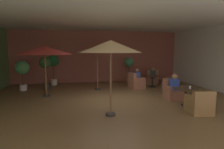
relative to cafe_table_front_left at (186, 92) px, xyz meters
The scene contains 21 objects.
ground_plane 2.94m from the cafe_table_front_left, 150.00° to the left, with size 11.36×10.21×0.02m, color brown.
wall_back_brick 7.07m from the cafe_table_front_left, 111.00° to the left, with size 11.36×0.08×3.42m, color #975143.
ceiling_slab 4.10m from the cafe_table_front_left, 150.00° to the left, with size 11.36×10.21×0.06m, color silver.
cafe_table_front_left is the anchor object (origin of this frame).
armchair_front_left_north 1.03m from the cafe_table_front_left, 96.32° to the right, with size 0.79×0.83×0.83m.
armchair_front_left_east 1.03m from the cafe_table_front_left, 86.54° to the left, with size 0.76×0.80×0.83m.
cafe_table_front_right 3.89m from the cafe_table_front_left, 85.30° to the left, with size 0.65×0.65×0.67m.
armchair_front_right_north 4.93m from the cafe_table_front_left, 80.89° to the left, with size 0.95×0.97×0.87m.
armchair_front_right_east 3.76m from the cafe_table_front_left, 101.45° to the left, with size 0.90×0.85×0.90m.
armchair_front_right_south 3.32m from the cafe_table_front_left, 70.78° to the left, with size 1.00×1.00×0.87m.
patio_umbrella_tall_red 5.00m from the cafe_table_front_left, 128.42° to the left, with size 2.21×2.21×2.35m.
patio_umbrella_center_beige 6.27m from the cafe_table_front_left, 154.25° to the left, with size 2.46×2.46×2.33m.
patio_umbrella_near_wall 3.55m from the cafe_table_front_left, 169.84° to the right, with size 1.96×1.96×2.45m.
potted_tree_left_corner 7.38m from the cafe_table_front_left, 141.01° to the left, with size 0.66×0.66×1.80m.
potted_tree_mid_left 7.89m from the cafe_table_front_left, 133.25° to the left, with size 0.69×0.69×1.86m.
potted_tree_mid_right 8.13m from the cafe_table_front_left, 147.56° to the left, with size 0.74×0.74×1.60m.
potted_tree_right_corner 5.80m from the cafe_table_front_left, 95.50° to the left, with size 0.62×0.62×1.68m.
patron_blue_shirt 4.88m from the cafe_table_front_left, 81.05° to the left, with size 0.41×0.37×0.66m.
patron_by_window 0.99m from the cafe_table_front_left, 86.54° to the left, with size 0.37×0.23×0.68m.
patron_with_friend 3.76m from the cafe_table_front_left, 100.71° to the left, with size 0.29×0.41×0.69m.
iced_drink_cup 0.24m from the cafe_table_front_left, 20.73° to the right, with size 0.08×0.08×0.11m, color silver.
Camera 1 is at (-1.80, -8.05, 2.12)m, focal length 31.10 mm.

